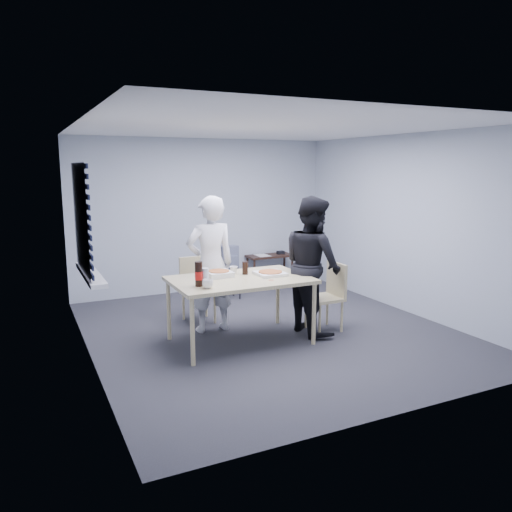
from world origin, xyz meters
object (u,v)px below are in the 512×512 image
chair_far (197,284)px  stool (229,277)px  chair_right (330,291)px  mug_a (208,284)px  soda_bottle (199,274)px  side_table (270,259)px  backpack (229,258)px  mug_b (234,270)px  person_black (312,265)px  dining_table (240,283)px  person_white (211,264)px

chair_far → stool: chair_far is taller
chair_right → mug_a: bearing=-171.9°
mug_a → soda_bottle: size_ratio=0.44×
side_table → backpack: bearing=-151.8°
chair_far → chair_right: size_ratio=1.00×
stool → mug_b: bearing=-110.7°
backpack → side_table: bearing=3.8°
chair_right → soda_bottle: bearing=-176.3°
stool → backpack: backpack is taller
person_black → dining_table: bearing=88.7°
person_white → mug_b: person_white is taller
soda_bottle → dining_table: bearing=16.7°
side_table → stool: bearing=-152.4°
dining_table → side_table: size_ratio=1.96×
person_black → stool: (-0.33, 2.00, -0.52)m
side_table → stool: (-1.02, -0.53, -0.12)m
person_black → chair_right: bearing=-97.1°
side_table → soda_bottle: 3.55m
dining_table → person_white: bearing=105.6°
side_table → mug_b: bearing=-126.6°
chair_far → mug_a: 1.48m
person_white → stool: person_white is taller
side_table → mug_a: (-2.22, -2.82, 0.37)m
chair_right → mug_a: 1.84m
stool → chair_right: bearing=-73.9°
person_white → side_table: (1.85, 1.93, -0.41)m
soda_bottle → backpack: bearing=59.5°
person_black → soda_bottle: size_ratio=6.29×
stool → mug_b: mug_b is taller
stool → soda_bottle: 2.56m
person_black → side_table: bearing=-15.2°
chair_far → side_table: bearing=37.0°
person_white → mug_a: person_white is taller
chair_right → stool: 2.12m
person_black → side_table: 2.65m
person_black → stool: 2.09m
dining_table → chair_right: size_ratio=1.85×
chair_right → backpack: bearing=106.2°
chair_far → chair_right: bearing=-38.4°
person_black → backpack: person_black is taller
person_black → mug_b: size_ratio=17.70×
mug_b → soda_bottle: bearing=-143.8°
chair_far → mug_b: 0.91m
dining_table → mug_a: bearing=-149.5°
dining_table → side_table: dining_table is taller
mug_b → soda_bottle: 0.77m
person_black → chair_far: bearing=46.9°
chair_right → side_table: size_ratio=1.06×
chair_far → chair_right: (1.45, -1.15, 0.00)m
dining_table → chair_far: size_ratio=1.85×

